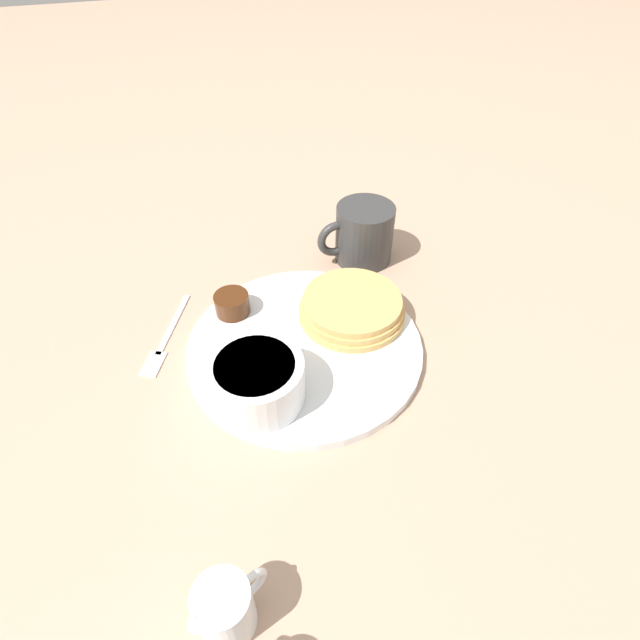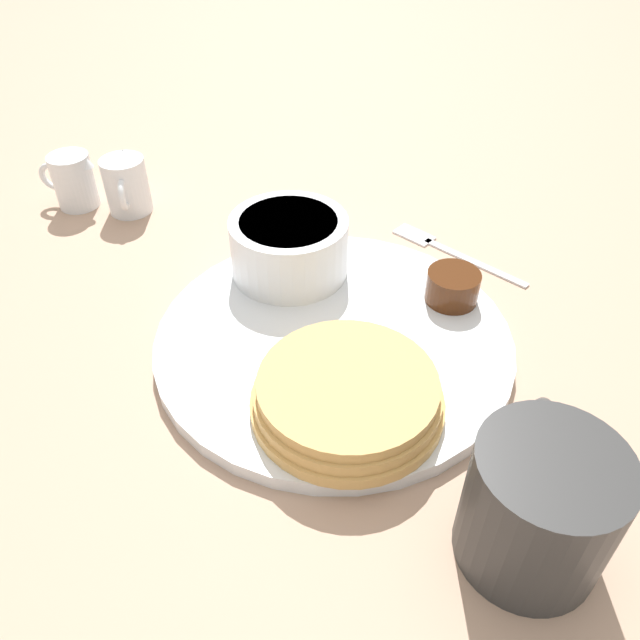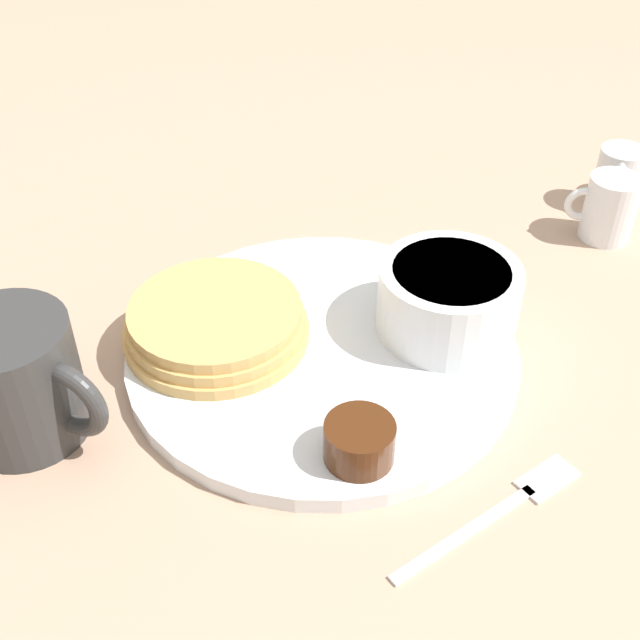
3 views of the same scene
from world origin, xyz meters
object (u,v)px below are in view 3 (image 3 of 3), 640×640
(bowl, at_px, (448,297))
(creamer_pitcher_far, at_px, (618,177))
(coffee_mug, at_px, (18,381))
(plate, at_px, (322,350))
(creamer_pitcher_near, at_px, (609,207))
(fork, at_px, (508,504))

(bowl, distance_m, creamer_pitcher_far, 0.26)
(creamer_pitcher_far, bearing_deg, coffee_mug, 150.93)
(plate, relative_size, bowl, 2.76)
(creamer_pitcher_near, relative_size, fork, 0.46)
(plate, distance_m, creamer_pitcher_far, 0.34)
(plate, distance_m, fork, 0.17)
(creamer_pitcher_near, height_order, creamer_pitcher_far, creamer_pitcher_near)
(bowl, xyz_separation_m, creamer_pitcher_near, (0.20, -0.07, -0.01))
(fork, bearing_deg, plate, 68.65)
(coffee_mug, xyz_separation_m, fork, (0.09, -0.29, -0.04))
(coffee_mug, height_order, fork, coffee_mug)
(coffee_mug, distance_m, creamer_pitcher_far, 0.53)
(bowl, xyz_separation_m, fork, (-0.12, -0.09, -0.04))
(plate, bearing_deg, coffee_mug, 139.46)
(creamer_pitcher_far, xyz_separation_m, fork, (-0.38, -0.03, -0.03))
(creamer_pitcher_near, bearing_deg, coffee_mug, 147.00)
(coffee_mug, xyz_separation_m, creamer_pitcher_near, (0.41, -0.27, -0.01))
(bowl, relative_size, creamer_pitcher_far, 1.59)
(plate, xyz_separation_m, fork, (-0.06, -0.16, -0.00))
(creamer_pitcher_far, bearing_deg, fork, -175.49)
(bowl, relative_size, coffee_mug, 0.90)
(coffee_mug, bearing_deg, creamer_pitcher_far, -29.07)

